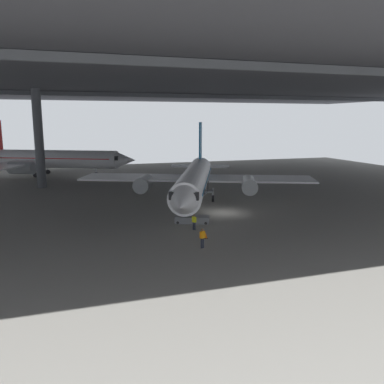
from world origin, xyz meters
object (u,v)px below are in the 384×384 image
traffic_cone_orange (206,235)px  airplane_main (195,179)px  airplane_distant (50,159)px  boarding_stairs (193,216)px  crew_worker_near_nose (202,237)px  crew_worker_by_stairs (194,221)px

traffic_cone_orange → airplane_main: bearing=75.5°
airplane_distant → traffic_cone_orange: airplane_distant is taller
traffic_cone_orange → boarding_stairs: bearing=83.8°
crew_worker_near_nose → airplane_distant: (-13.47, 50.28, 2.31)m
airplane_distant → crew_worker_near_nose: bearing=-75.0°
airplane_main → crew_worker_near_nose: size_ratio=18.12×
airplane_main → boarding_stairs: size_ratio=7.04×
boarding_stairs → airplane_main: bearing=70.4°
crew_worker_near_nose → crew_worker_by_stairs: 5.60m
crew_worker_near_nose → airplane_distant: 52.10m
airplane_main → crew_worker_by_stairs: bearing=-108.7°
boarding_stairs → crew_worker_near_nose: (-1.85, -8.24, 0.28)m
boarding_stairs → crew_worker_by_stairs: (-0.76, -2.75, 0.18)m
airplane_main → crew_worker_by_stairs: size_ratio=19.87×
crew_worker_near_nose → crew_worker_by_stairs: crew_worker_near_nose is taller
airplane_main → crew_worker_near_nose: bearing=-106.3°
airplane_main → crew_worker_by_stairs: (-3.84, -11.35, -2.37)m
boarding_stairs → crew_worker_by_stairs: boarding_stairs is taller
boarding_stairs → airplane_distant: (-15.32, 42.04, 2.59)m
crew_worker_near_nose → crew_worker_by_stairs: (1.08, 5.49, -0.10)m
crew_worker_by_stairs → boarding_stairs: bearing=74.5°
airplane_main → crew_worker_near_nose: airplane_main is taller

